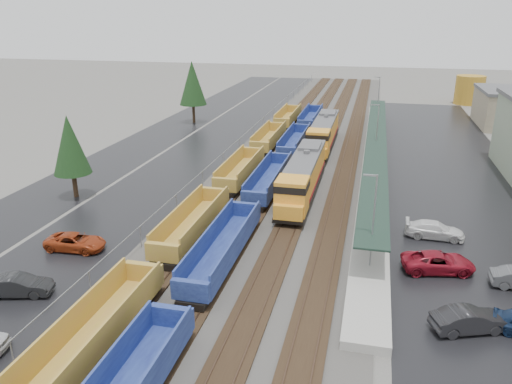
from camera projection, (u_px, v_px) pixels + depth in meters
ballast_strip at (312, 142)px, 77.08m from camera, size 20.00×160.00×0.08m
trackbed at (312, 142)px, 77.04m from camera, size 14.60×160.00×0.22m
west_parking_lot at (220, 137)px, 80.36m from camera, size 10.00×160.00×0.02m
west_road at (162, 134)px, 82.53m from camera, size 9.00×160.00×0.02m
east_commuter_lot at (450, 170)px, 63.80m from camera, size 16.00×100.00×0.02m
station_platform at (375, 159)px, 65.63m from camera, size 3.00×80.00×8.00m
chainlink_fence at (250, 131)px, 77.19m from camera, size 0.08×160.04×2.02m
distant_hills at (467, 62)px, 205.30m from camera, size 301.00×140.00×25.20m
tree_west_near at (70, 145)px, 52.45m from camera, size 3.96×3.96×9.00m
tree_west_far at (192, 83)px, 88.85m from camera, size 4.84×4.84×11.00m
locomotive_lead at (303, 177)px, 53.40m from camera, size 2.98×19.62×4.44m
locomotive_trail at (324, 133)px, 72.63m from camera, size 2.98×19.62×4.44m
well_string_yellow at (220, 193)px, 51.83m from camera, size 2.80×96.02×2.48m
well_string_blue at (250, 208)px, 48.09m from camera, size 2.70×105.02×2.40m
storage_tank at (469, 90)px, 108.83m from camera, size 6.13×6.13×6.13m
parked_car_west_b at (19, 286)px, 35.19m from camera, size 2.76×4.85×1.51m
parked_car_west_c at (76, 242)px, 42.02m from camera, size 2.62×5.18×1.40m
parked_car_east_a at (469, 320)px, 31.19m from camera, size 3.26×5.03×1.57m
parked_car_east_b at (438, 262)px, 38.48m from camera, size 3.56×5.90×1.53m
parked_car_east_c at (435, 230)px, 44.24m from camera, size 2.23×5.16×1.48m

